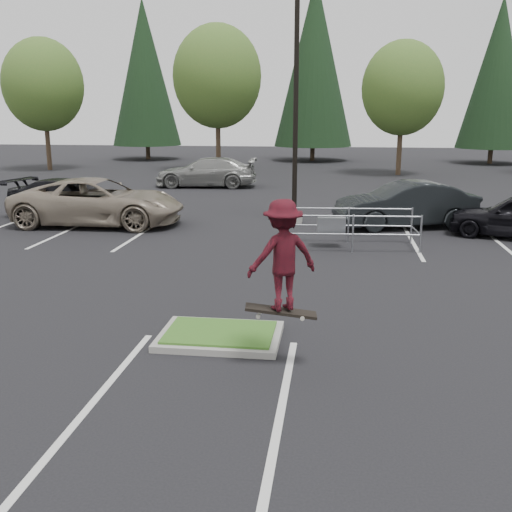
# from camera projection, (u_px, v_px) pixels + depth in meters

# --- Properties ---
(ground) EXTENTS (120.00, 120.00, 0.00)m
(ground) POSITION_uv_depth(u_px,v_px,m) (220.00, 339.00, 10.95)
(ground) COLOR black
(ground) RESTS_ON ground
(grass_median) EXTENTS (2.20, 1.60, 0.16)m
(grass_median) POSITION_uv_depth(u_px,v_px,m) (220.00, 335.00, 10.94)
(grass_median) COLOR gray
(grass_median) RESTS_ON ground
(stall_lines) EXTENTS (22.62, 17.60, 0.01)m
(stall_lines) POSITION_uv_depth(u_px,v_px,m) (214.00, 258.00, 16.93)
(stall_lines) COLOR silver
(stall_lines) RESTS_ON ground
(light_pole) EXTENTS (0.70, 0.60, 10.12)m
(light_pole) POSITION_uv_depth(u_px,v_px,m) (296.00, 96.00, 21.36)
(light_pole) COLOR gray
(light_pole) RESTS_ON ground
(decid_a) EXTENTS (5.44, 5.44, 8.91)m
(decid_a) POSITION_uv_depth(u_px,v_px,m) (44.00, 88.00, 40.87)
(decid_a) COLOR #38281C
(decid_a) RESTS_ON ground
(decid_b) EXTENTS (5.89, 5.89, 9.64)m
(decid_b) POSITION_uv_depth(u_px,v_px,m) (217.00, 80.00, 39.70)
(decid_b) COLOR #38281C
(decid_b) RESTS_ON ground
(decid_c) EXTENTS (5.12, 5.12, 8.38)m
(decid_c) POSITION_uv_depth(u_px,v_px,m) (402.00, 91.00, 37.67)
(decid_c) COLOR #38281C
(decid_c) RESTS_ON ground
(conif_a) EXTENTS (5.72, 5.72, 13.00)m
(conif_a) POSITION_uv_depth(u_px,v_px,m) (145.00, 73.00, 49.59)
(conif_a) COLOR #38281C
(conif_a) RESTS_ON ground
(conif_b) EXTENTS (6.38, 6.38, 14.50)m
(conif_b) POSITION_uv_depth(u_px,v_px,m) (314.00, 62.00, 48.09)
(conif_b) COLOR #38281C
(conif_b) RESTS_ON ground
(conif_c) EXTENTS (5.50, 5.50, 12.50)m
(conif_c) POSITION_uv_depth(u_px,v_px,m) (498.00, 73.00, 45.57)
(conif_c) COLOR #38281C
(conif_c) RESTS_ON ground
(cart_corral) EXTENTS (4.09, 1.74, 1.13)m
(cart_corral) POSITION_uv_depth(u_px,v_px,m) (336.00, 224.00, 18.19)
(cart_corral) COLOR gray
(cart_corral) RESTS_ON ground
(skateboarder) EXTENTS (1.31, 1.11, 1.91)m
(skateboarder) POSITION_uv_depth(u_px,v_px,m) (281.00, 256.00, 9.40)
(skateboarder) COLOR black
(skateboarder) RESTS_ON ground
(car_l_tan) EXTENTS (6.19, 2.97, 1.70)m
(car_l_tan) POSITION_uv_depth(u_px,v_px,m) (99.00, 202.00, 21.68)
(car_l_tan) COLOR gray
(car_l_tan) RESTS_ON ground
(car_l_black) EXTENTS (5.60, 3.18, 1.53)m
(car_l_black) POSITION_uv_depth(u_px,v_px,m) (72.00, 199.00, 22.87)
(car_l_black) COLOR black
(car_l_black) RESTS_ON ground
(car_r_charc) EXTENTS (5.24, 3.07, 1.63)m
(car_r_charc) POSITION_uv_depth(u_px,v_px,m) (406.00, 205.00, 21.26)
(car_r_charc) COLOR black
(car_r_charc) RESTS_ON ground
(car_far_silver) EXTENTS (5.61, 2.57, 1.59)m
(car_far_silver) POSITION_uv_depth(u_px,v_px,m) (206.00, 172.00, 32.59)
(car_far_silver) COLOR gray
(car_far_silver) RESTS_ON ground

